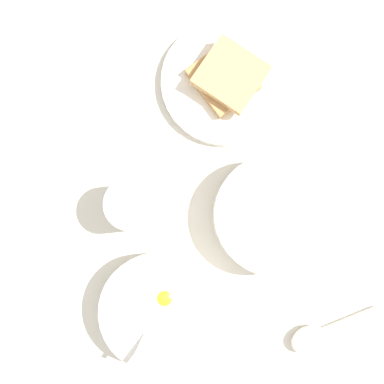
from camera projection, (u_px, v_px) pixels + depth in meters
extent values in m
plane|color=beige|center=(237.00, 198.00, 0.73)|extent=(3.00, 3.00, 0.00)
cylinder|color=white|center=(157.00, 309.00, 0.69)|extent=(0.17, 0.17, 0.05)
cylinder|color=white|center=(157.00, 309.00, 0.69)|extent=(0.14, 0.14, 0.02)
ellipsoid|color=yellow|center=(165.00, 298.00, 0.67)|extent=(0.03, 0.03, 0.02)
cylinder|color=black|center=(145.00, 307.00, 0.67)|extent=(0.05, 0.05, 0.00)
ellipsoid|color=silver|center=(151.00, 322.00, 0.67)|extent=(0.03, 0.02, 0.01)
cube|color=silver|center=(139.00, 351.00, 0.65)|extent=(0.01, 0.05, 0.03)
cylinder|color=white|center=(225.00, 83.00, 0.73)|extent=(0.21, 0.21, 0.02)
cylinder|color=white|center=(225.00, 81.00, 0.72)|extent=(0.15, 0.15, 0.00)
cube|color=tan|center=(223.00, 80.00, 0.72)|extent=(0.12, 0.12, 0.02)
cube|color=tan|center=(231.00, 75.00, 0.70)|extent=(0.10, 0.10, 0.02)
ellipsoid|color=white|center=(309.00, 340.00, 0.70)|extent=(0.07, 0.07, 0.03)
cube|color=white|center=(350.00, 322.00, 0.71)|extent=(0.07, 0.08, 0.01)
cylinder|color=white|center=(272.00, 216.00, 0.70)|extent=(0.18, 0.18, 0.06)
cylinder|color=white|center=(274.00, 216.00, 0.68)|extent=(0.15, 0.15, 0.02)
cylinder|color=silver|center=(134.00, 205.00, 0.68)|extent=(0.08, 0.08, 0.09)
cylinder|color=#472B16|center=(131.00, 204.00, 0.65)|extent=(0.06, 0.06, 0.01)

